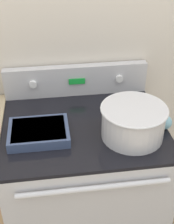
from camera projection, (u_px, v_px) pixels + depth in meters
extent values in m
cube|color=beige|center=(74.00, 31.00, 1.64)|extent=(8.00, 0.05, 2.50)
cube|color=#BCBCC1|center=(84.00, 190.00, 1.79)|extent=(0.79, 0.66, 0.89)
cube|color=black|center=(83.00, 126.00, 1.54)|extent=(0.79, 0.66, 0.02)
cylinder|color=silver|center=(94.00, 188.00, 1.29)|extent=(0.65, 0.02, 0.02)
cube|color=#BCBCC1|center=(76.00, 80.00, 1.74)|extent=(0.79, 0.05, 0.17)
cylinder|color=white|center=(33.00, 84.00, 1.67)|extent=(0.04, 0.02, 0.04)
cylinder|color=white|center=(119.00, 79.00, 1.73)|extent=(0.04, 0.02, 0.04)
cube|color=green|center=(77.00, 81.00, 1.70)|extent=(0.09, 0.01, 0.03)
cylinder|color=silver|center=(133.00, 122.00, 1.41)|extent=(0.29, 0.29, 0.15)
torus|color=silver|center=(134.00, 109.00, 1.37)|extent=(0.30, 0.30, 0.01)
cylinder|color=beige|center=(134.00, 111.00, 1.38)|extent=(0.26, 0.26, 0.02)
cube|color=#38476B|center=(39.00, 132.00, 1.44)|extent=(0.28, 0.22, 0.05)
cube|color=#D1BC7A|center=(39.00, 131.00, 1.43)|extent=(0.24, 0.19, 0.03)
cylinder|color=#7AB2C6|center=(156.00, 114.00, 1.59)|extent=(0.01, 0.22, 0.01)
sphere|color=#7AB2C6|center=(165.00, 122.00, 1.49)|extent=(0.07, 0.07, 0.07)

